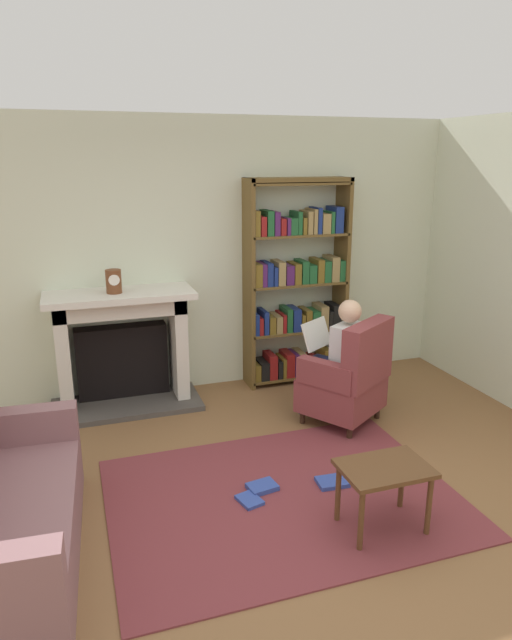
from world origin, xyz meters
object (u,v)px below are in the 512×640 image
sofa_floral (1,517)px  seated_reader (338,355)px  bookshelf (296,287)px  armchair_reading (348,379)px  fireplace (122,345)px  mantel_clock (114,281)px  side_table (384,476)px

sofa_floral → seated_reader: bearing=-63.5°
bookshelf → armchair_reading: size_ratio=2.18×
fireplace → mantel_clock: 0.65m
mantel_clock → bookshelf: 1.85m
fireplace → armchair_reading: 2.14m
fireplace → bookshelf: bearing=1.1°
bookshelf → sofa_floral: size_ratio=1.22×
fireplace → bookshelf: size_ratio=0.65×
mantel_clock → fireplace: bearing=66.5°
bookshelf → sofa_floral: bookshelf is taller
side_table → mantel_clock: bearing=120.2°
mantel_clock → sofa_floral: 2.37m
fireplace → sofa_floral: 2.32m
bookshelf → seated_reader: (-0.01, -1.01, -0.40)m
mantel_clock → bookshelf: bookshelf is taller
seated_reader → bookshelf: bearing=-123.9°
mantel_clock → armchair_reading: size_ratio=0.22×
seated_reader → sofa_floral: size_ratio=0.65×
fireplace → sofa_floral: size_ratio=0.80×
fireplace → sofa_floral: bearing=-113.2°
sofa_floral → side_table: sofa_floral is taller
armchair_reading → side_table: size_ratio=1.73×
armchair_reading → side_table: (-0.49, -1.43, -0.05)m
mantel_clock → side_table: size_ratio=0.38×
seated_reader → sofa_floral: (-2.69, -1.14, -0.30)m
mantel_clock → sofa_floral: bearing=-113.2°
seated_reader → sofa_floral: bearing=-10.4°
mantel_clock → armchair_reading: bearing=-27.3°
mantel_clock → seated_reader: 2.12m
mantel_clock → bookshelf: size_ratio=0.10×
fireplace → seated_reader: bearing=-28.8°
side_table → seated_reader: bearing=74.6°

